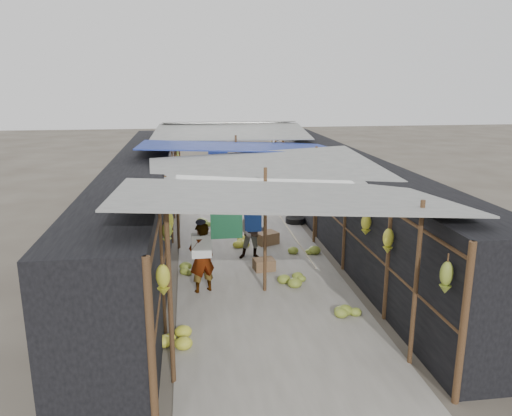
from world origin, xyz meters
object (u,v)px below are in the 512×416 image
vendor_elderly (202,258)px  shopper_blue (253,232)px  black_basin (295,220)px  vendor_seated (279,189)px  crate_near (264,265)px

vendor_elderly → shopper_blue: vendor_elderly is taller
black_basin → shopper_blue: shopper_blue is taller
black_basin → vendor_elderly: vendor_elderly is taller
black_basin → vendor_seated: bearing=90.0°
black_basin → shopper_blue: bearing=-119.9°
shopper_blue → vendor_seated: 6.01m
vendor_seated → crate_near: bearing=-17.6°
shopper_blue → vendor_seated: size_ratio=1.49×
crate_near → black_basin: (1.54, 3.77, -0.05)m
black_basin → vendor_seated: 2.84m
crate_near → vendor_elderly: 1.86m
crate_near → shopper_blue: bearing=93.2°
shopper_blue → vendor_seated: shopper_blue is taller
vendor_elderly → vendor_seated: bearing=-133.3°
black_basin → vendor_elderly: 5.67m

